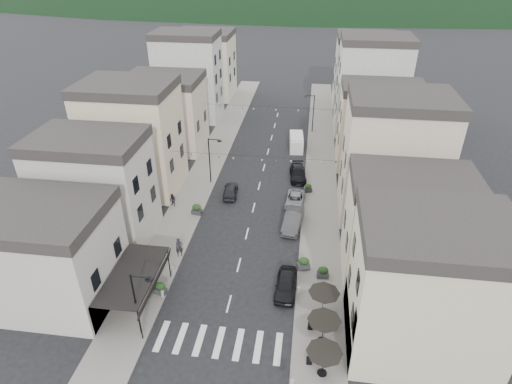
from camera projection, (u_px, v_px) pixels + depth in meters
ground at (213, 365)px, 30.64m from camera, size 700.00×700.00×0.00m
sidewalk_left at (211, 160)px, 58.74m from camera, size 4.00×76.00×0.12m
sidewalk_right at (321, 167)px, 57.02m from camera, size 4.00×76.00×0.12m
boutique_building at (37, 258)px, 34.64m from camera, size 12.00×8.00×8.00m
bistro_building at (425, 293)px, 29.83m from camera, size 10.00×8.00×10.00m
boutique_awning at (136, 276)px, 34.14m from camera, size 3.77×7.50×3.28m
buildings_row_left at (170, 102)px, 61.35m from camera, size 10.20×54.16×14.00m
buildings_row_right at (377, 113)px, 56.94m from camera, size 10.20×54.16×14.50m
cafe_terrace at (324, 323)px, 30.94m from camera, size 2.50×8.10×2.53m
streetlamp_left_near at (138, 299)px, 31.12m from camera, size 1.70×0.56×6.00m
streetlamp_left_far at (212, 156)px, 51.58m from camera, size 1.70×0.56×6.00m
streetlamp_right_far at (312, 110)px, 65.58m from camera, size 1.70×0.56×6.00m
bollards at (228, 305)px, 35.11m from camera, size 11.66×10.26×0.60m
bunting_near at (255, 159)px, 46.50m from camera, size 19.00×0.28×0.62m
bunting_far at (270, 109)px, 60.14m from camera, size 19.00×0.28×0.62m
parked_car_a at (286, 284)px, 36.68m from camera, size 1.88×4.45×1.50m
parked_car_b at (293, 220)px, 44.91m from camera, size 2.26×5.11×1.63m
parked_car_c at (295, 200)px, 48.79m from camera, size 2.28×4.56×1.24m
parked_car_d at (298, 173)px, 54.17m from camera, size 2.48×4.99×1.39m
parked_car_e at (231, 190)px, 50.53m from camera, size 1.93×4.08×1.35m
delivery_van at (296, 142)px, 61.65m from camera, size 2.23×4.81×2.24m
pedestrian_a at (179, 247)px, 40.52m from camera, size 0.85×0.73×1.97m
pedestrian_b at (173, 200)px, 48.19m from camera, size 0.92×0.82×1.57m
planter_la at (160, 288)px, 36.37m from camera, size 1.17×0.83×1.19m
planter_lb at (197, 209)px, 46.92m from camera, size 1.18×0.76×1.24m
planter_ra at (323, 272)px, 38.10m from camera, size 1.10×0.66×1.18m
planter_rb at (304, 263)px, 39.06m from camera, size 1.27×0.92×1.28m
planter_rc at (308, 188)px, 51.07m from camera, size 1.06×0.75×1.07m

